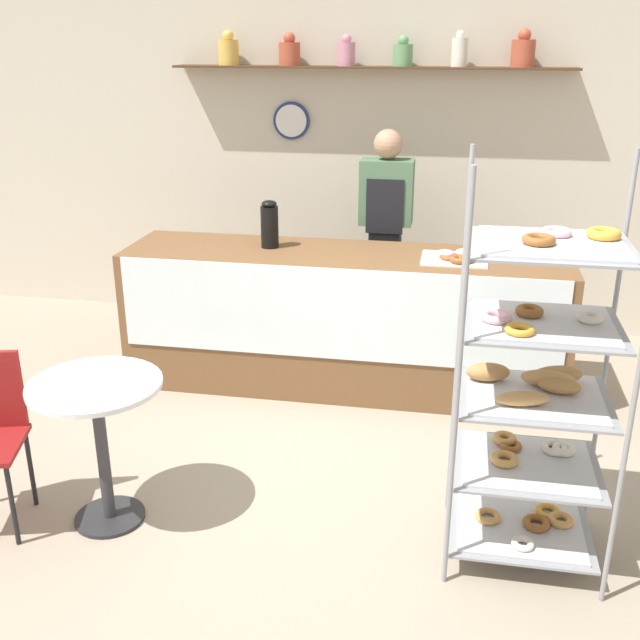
{
  "coord_description": "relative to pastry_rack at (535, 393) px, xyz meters",
  "views": [
    {
      "loc": [
        0.7,
        -3.33,
        2.27
      ],
      "look_at": [
        0.0,
        0.47,
        0.8
      ],
      "focal_mm": 42.0,
      "sensor_mm": 36.0,
      "label": 1
    }
  ],
  "objects": [
    {
      "name": "ground_plane",
      "position": [
        -1.09,
        0.28,
        -0.82
      ],
      "size": [
        14.0,
        14.0,
        0.0
      ],
      "primitive_type": "plane",
      "color": "gray"
    },
    {
      "name": "back_wall",
      "position": [
        -1.09,
        2.94,
        0.55
      ],
      "size": [
        10.0,
        0.3,
        2.7
      ],
      "color": "beige",
      "rests_on": "ground_plane"
    },
    {
      "name": "display_counter",
      "position": [
        -1.09,
        1.63,
        -0.34
      ],
      "size": [
        2.93,
        0.72,
        0.94
      ],
      "color": "brown",
      "rests_on": "ground_plane"
    },
    {
      "name": "pastry_rack",
      "position": [
        0.0,
        0.0,
        0.0
      ],
      "size": [
        0.69,
        0.58,
        1.84
      ],
      "color": "gray",
      "rests_on": "ground_plane"
    },
    {
      "name": "person_worker",
      "position": [
        -0.89,
        2.27,
        0.1
      ],
      "size": [
        0.38,
        0.23,
        1.66
      ],
      "color": "#282833",
      "rests_on": "ground_plane"
    },
    {
      "name": "cafe_table",
      "position": [
        -2.0,
        -0.13,
        -0.26
      ],
      "size": [
        0.63,
        0.63,
        0.75
      ],
      "color": "#262628",
      "rests_on": "ground_plane"
    },
    {
      "name": "coffee_carafe",
      "position": [
        -1.61,
        1.69,
        0.28
      ],
      "size": [
        0.12,
        0.12,
        0.32
      ],
      "color": "black",
      "rests_on": "display_counter"
    },
    {
      "name": "donut_tray_counter",
      "position": [
        -0.36,
        1.59,
        0.15
      ],
      "size": [
        0.41,
        0.34,
        0.05
      ],
      "color": "silver",
      "rests_on": "display_counter"
    }
  ]
}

